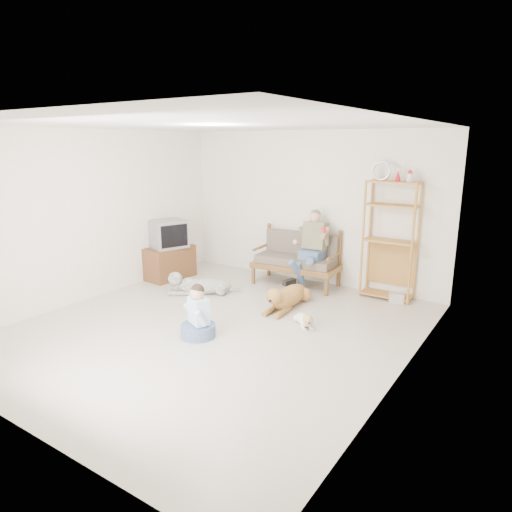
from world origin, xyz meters
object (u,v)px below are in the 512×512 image
Objects in this scene: golden_retriever at (287,297)px; loveseat at (298,258)px; etagere at (390,240)px; tv_stand at (170,262)px.

loveseat is at bearing 107.73° from golden_retriever.
etagere is at bearing 45.77° from golden_retriever.
golden_retriever is (2.63, -0.17, -0.13)m from tv_stand.
etagere is (1.58, 0.14, 0.49)m from loveseat.
golden_retriever is (-1.14, -1.30, -0.81)m from etagere.
tv_stand is (-2.18, -1.00, -0.19)m from loveseat.
tv_stand is at bearing -163.27° from etagere.
tv_stand is at bearing 173.21° from golden_retriever.
loveseat is 1.29m from golden_retriever.
golden_retriever is at bearing -73.51° from loveseat.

